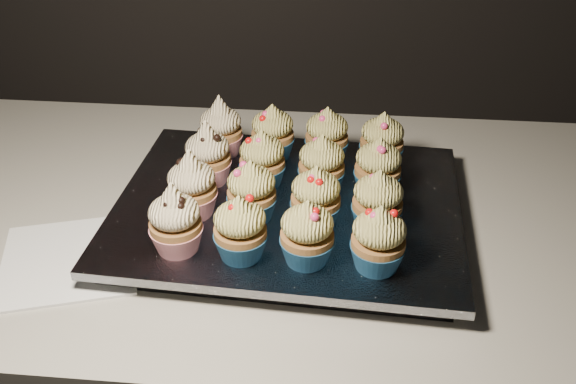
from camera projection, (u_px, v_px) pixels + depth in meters
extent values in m
cube|color=beige|center=(149.00, 211.00, 0.92)|extent=(2.44, 0.64, 0.04)
cube|color=white|center=(69.00, 260.00, 0.80)|extent=(0.20, 0.20, 0.00)
cube|color=black|center=(288.00, 216.00, 0.86)|extent=(0.43, 0.34, 0.02)
cube|color=silver|center=(288.00, 206.00, 0.85)|extent=(0.47, 0.37, 0.01)
cone|color=red|center=(177.00, 238.00, 0.76)|extent=(0.06, 0.06, 0.03)
ellipsoid|color=beige|center=(174.00, 212.00, 0.74)|extent=(0.06, 0.06, 0.04)
cone|color=beige|center=(172.00, 192.00, 0.72)|extent=(0.03, 0.03, 0.03)
cone|color=#1C5485|center=(241.00, 245.00, 0.75)|extent=(0.06, 0.06, 0.03)
ellipsoid|color=#DCCE6F|center=(240.00, 219.00, 0.73)|extent=(0.06, 0.06, 0.04)
cone|color=#DCCE6F|center=(239.00, 202.00, 0.71)|extent=(0.03, 0.03, 0.02)
cone|color=#1C5485|center=(307.00, 250.00, 0.74)|extent=(0.06, 0.06, 0.03)
ellipsoid|color=#DCCE6F|center=(307.00, 223.00, 0.72)|extent=(0.06, 0.06, 0.04)
cone|color=#DCCE6F|center=(308.00, 207.00, 0.71)|extent=(0.03, 0.03, 0.02)
cone|color=#1C5485|center=(377.00, 256.00, 0.73)|extent=(0.06, 0.06, 0.03)
ellipsoid|color=#DCCE6F|center=(380.00, 229.00, 0.71)|extent=(0.06, 0.06, 0.04)
cone|color=#DCCE6F|center=(381.00, 212.00, 0.70)|extent=(0.03, 0.03, 0.02)
cone|color=red|center=(194.00, 203.00, 0.82)|extent=(0.06, 0.06, 0.03)
ellipsoid|color=beige|center=(191.00, 178.00, 0.80)|extent=(0.06, 0.06, 0.04)
cone|color=beige|center=(189.00, 158.00, 0.78)|extent=(0.03, 0.03, 0.03)
cone|color=#1C5485|center=(252.00, 207.00, 0.81)|extent=(0.06, 0.06, 0.03)
ellipsoid|color=#DCCE6F|center=(251.00, 182.00, 0.79)|extent=(0.06, 0.06, 0.04)
cone|color=#DCCE6F|center=(251.00, 166.00, 0.78)|extent=(0.03, 0.03, 0.02)
cone|color=#1C5485|center=(315.00, 213.00, 0.80)|extent=(0.06, 0.06, 0.03)
ellipsoid|color=#DCCE6F|center=(316.00, 188.00, 0.78)|extent=(0.06, 0.06, 0.04)
cone|color=#DCCE6F|center=(316.00, 172.00, 0.77)|extent=(0.03, 0.03, 0.02)
cone|color=#1C5485|center=(376.00, 217.00, 0.79)|extent=(0.06, 0.06, 0.03)
ellipsoid|color=#DCCE6F|center=(378.00, 192.00, 0.77)|extent=(0.06, 0.06, 0.04)
cone|color=#DCCE6F|center=(380.00, 176.00, 0.76)|extent=(0.03, 0.03, 0.02)
cone|color=red|center=(209.00, 171.00, 0.88)|extent=(0.06, 0.06, 0.03)
ellipsoid|color=beige|center=(207.00, 147.00, 0.86)|extent=(0.06, 0.06, 0.04)
cone|color=beige|center=(206.00, 129.00, 0.85)|extent=(0.03, 0.03, 0.03)
cone|color=#1C5485|center=(263.00, 175.00, 0.88)|extent=(0.06, 0.06, 0.03)
ellipsoid|color=#DCCE6F|center=(262.00, 151.00, 0.86)|extent=(0.06, 0.06, 0.04)
cone|color=#DCCE6F|center=(262.00, 135.00, 0.84)|extent=(0.03, 0.03, 0.02)
cone|color=#1C5485|center=(321.00, 180.00, 0.87)|extent=(0.06, 0.06, 0.03)
ellipsoid|color=#DCCE6F|center=(322.00, 156.00, 0.84)|extent=(0.06, 0.06, 0.04)
cone|color=#DCCE6F|center=(322.00, 140.00, 0.83)|extent=(0.03, 0.03, 0.02)
cone|color=#1C5485|center=(377.00, 182.00, 0.86)|extent=(0.06, 0.06, 0.03)
ellipsoid|color=#DCCE6F|center=(379.00, 158.00, 0.84)|extent=(0.06, 0.06, 0.04)
cone|color=#DCCE6F|center=(380.00, 143.00, 0.83)|extent=(0.03, 0.03, 0.02)
cone|color=red|center=(222.00, 144.00, 0.95)|extent=(0.06, 0.06, 0.03)
ellipsoid|color=beige|center=(220.00, 121.00, 0.93)|extent=(0.06, 0.06, 0.04)
cone|color=beige|center=(219.00, 103.00, 0.91)|extent=(0.03, 0.03, 0.03)
cone|color=#1C5485|center=(273.00, 147.00, 0.94)|extent=(0.06, 0.06, 0.03)
ellipsoid|color=#DCCE6F|center=(272.00, 124.00, 0.92)|extent=(0.06, 0.06, 0.04)
cone|color=#DCCE6F|center=(272.00, 110.00, 0.91)|extent=(0.03, 0.03, 0.02)
cone|color=#1C5485|center=(326.00, 150.00, 0.93)|extent=(0.06, 0.06, 0.03)
ellipsoid|color=#DCCE6F|center=(327.00, 127.00, 0.91)|extent=(0.06, 0.06, 0.04)
cone|color=#DCCE6F|center=(328.00, 112.00, 0.90)|extent=(0.03, 0.03, 0.02)
cone|color=#1C5485|center=(381.00, 155.00, 0.92)|extent=(0.06, 0.06, 0.03)
ellipsoid|color=#DCCE6F|center=(383.00, 132.00, 0.90)|extent=(0.06, 0.06, 0.04)
cone|color=#DCCE6F|center=(384.00, 117.00, 0.89)|extent=(0.03, 0.03, 0.02)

